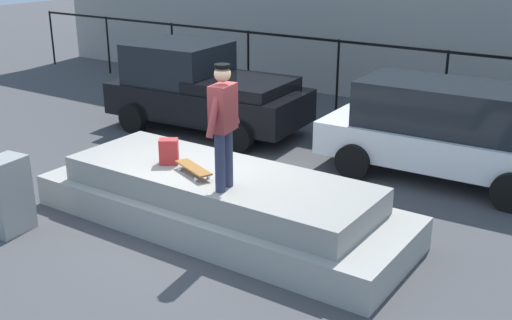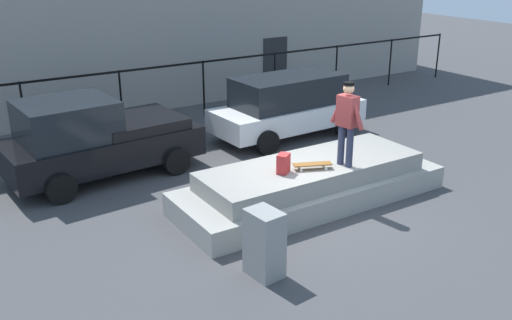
% 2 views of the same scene
% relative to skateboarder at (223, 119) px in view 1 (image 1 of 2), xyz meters
% --- Properties ---
extents(ground_plane, '(60.00, 60.00, 0.00)m').
position_rel_skateboarder_xyz_m(ground_plane, '(-0.70, 0.12, -1.85)').
color(ground_plane, '#424244').
extents(concrete_ledge, '(5.82, 2.04, 0.86)m').
position_rel_skateboarder_xyz_m(concrete_ledge, '(-0.46, 0.48, -1.46)').
color(concrete_ledge, '#9E9B93').
rests_on(concrete_ledge, ground_plane).
extents(skateboarder, '(0.30, 0.84, 1.72)m').
position_rel_skateboarder_xyz_m(skateboarder, '(0.00, 0.00, 0.00)').
color(skateboarder, '#2D334C').
rests_on(skateboarder, concrete_ledge).
extents(skateboard, '(0.80, 0.48, 0.12)m').
position_rel_skateboarder_xyz_m(skateboard, '(-0.69, 0.17, -0.89)').
color(skateboard, brown).
rests_on(skateboard, concrete_ledge).
extents(backpack, '(0.34, 0.33, 0.39)m').
position_rel_skateboarder_xyz_m(backpack, '(-1.29, 0.33, -0.79)').
color(backpack, red).
rests_on(backpack, concrete_ledge).
extents(car_black_pickup_near, '(4.51, 2.38, 1.90)m').
position_rel_skateboarder_xyz_m(car_black_pickup_near, '(-3.78, 4.22, -0.91)').
color(car_black_pickup_near, black).
rests_on(car_black_pickup_near, ground_plane).
extents(car_white_hatchback_mid, '(4.41, 2.12, 1.72)m').
position_rel_skateboarder_xyz_m(car_white_hatchback_mid, '(1.66, 4.29, -0.93)').
color(car_white_hatchback_mid, white).
rests_on(car_white_hatchback_mid, ground_plane).
extents(utility_box, '(0.50, 0.64, 1.14)m').
position_rel_skateboarder_xyz_m(utility_box, '(-2.88, -1.42, -1.28)').
color(utility_box, gray).
rests_on(utility_box, ground_plane).
extents(fence_row, '(24.06, 0.06, 1.76)m').
position_rel_skateboarder_xyz_m(fence_row, '(-0.70, 7.35, -0.57)').
color(fence_row, black).
rests_on(fence_row, ground_plane).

